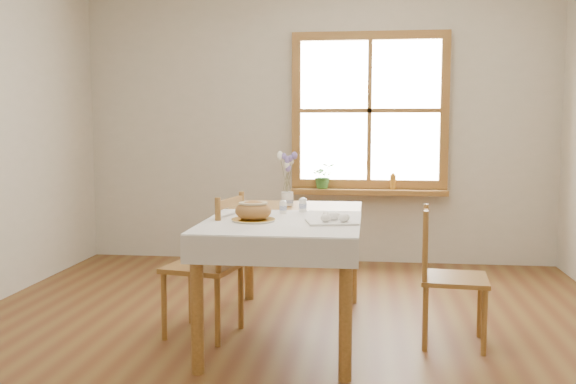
% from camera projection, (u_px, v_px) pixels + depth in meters
% --- Properties ---
extents(ground, '(5.00, 5.00, 0.00)m').
position_uv_depth(ground, '(282.00, 348.00, 3.80)').
color(ground, brown).
rests_on(ground, ground).
extents(room_walls, '(4.60, 5.10, 2.65)m').
position_uv_depth(room_walls, '(281.00, 56.00, 3.62)').
color(room_walls, beige).
rests_on(room_walls, ground).
extents(window, '(1.46, 0.08, 1.46)m').
position_uv_depth(window, '(369.00, 111.00, 6.02)').
color(window, '#9F6B31').
rests_on(window, ground).
extents(window_sill, '(1.46, 0.20, 0.05)m').
position_uv_depth(window_sill, '(368.00, 192.00, 6.03)').
color(window_sill, '#9F6B31').
rests_on(window_sill, ground).
extents(dining_table, '(0.90, 1.60, 0.75)m').
position_uv_depth(dining_table, '(288.00, 229.00, 4.03)').
color(dining_table, '#9F6B31').
rests_on(dining_table, ground).
extents(table_linen, '(0.91, 0.99, 0.01)m').
position_uv_depth(table_linen, '(281.00, 222.00, 3.72)').
color(table_linen, silver).
rests_on(table_linen, dining_table).
extents(chair_left, '(0.51, 0.50, 0.90)m').
position_uv_depth(chair_left, '(203.00, 264.00, 4.01)').
color(chair_left, '#9F6B31').
rests_on(chair_left, ground).
extents(chair_right, '(0.44, 0.42, 0.83)m').
position_uv_depth(chair_right, '(454.00, 277.00, 3.83)').
color(chair_right, '#9F6B31').
rests_on(chair_right, ground).
extents(bread_plate, '(0.28, 0.28, 0.01)m').
position_uv_depth(bread_plate, '(253.00, 220.00, 3.73)').
color(bread_plate, white).
rests_on(bread_plate, table_linen).
extents(bread_loaf, '(0.21, 0.21, 0.12)m').
position_uv_depth(bread_loaf, '(253.00, 209.00, 3.72)').
color(bread_loaf, olive).
rests_on(bread_loaf, bread_plate).
extents(egg_napkin, '(0.32, 0.29, 0.01)m').
position_uv_depth(egg_napkin, '(331.00, 222.00, 3.66)').
color(egg_napkin, silver).
rests_on(egg_napkin, table_linen).
extents(eggs, '(0.25, 0.23, 0.05)m').
position_uv_depth(eggs, '(331.00, 217.00, 3.66)').
color(eggs, white).
rests_on(eggs, egg_napkin).
extents(salt_shaker, '(0.05, 0.05, 0.09)m').
position_uv_depth(salt_shaker, '(283.00, 207.00, 4.04)').
color(salt_shaker, white).
rests_on(salt_shaker, table_linen).
extents(pepper_shaker, '(0.06, 0.06, 0.09)m').
position_uv_depth(pepper_shaker, '(303.00, 205.00, 4.12)').
color(pepper_shaker, white).
rests_on(pepper_shaker, table_linen).
extents(flower_vase, '(0.10, 0.10, 0.09)m').
position_uv_depth(flower_vase, '(287.00, 200.00, 4.47)').
color(flower_vase, white).
rests_on(flower_vase, dining_table).
extents(lavender_bouquet, '(0.15, 0.15, 0.28)m').
position_uv_depth(lavender_bouquet, '(287.00, 173.00, 4.45)').
color(lavender_bouquet, '#665597').
rests_on(lavender_bouquet, flower_vase).
extents(potted_plant, '(0.28, 0.29, 0.19)m').
position_uv_depth(potted_plant, '(323.00, 179.00, 6.08)').
color(potted_plant, '#37732E').
rests_on(potted_plant, window_sill).
extents(amber_bottle, '(0.06, 0.06, 0.16)m').
position_uv_depth(amber_bottle, '(393.00, 181.00, 6.00)').
color(amber_bottle, '#AC711F').
rests_on(amber_bottle, window_sill).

